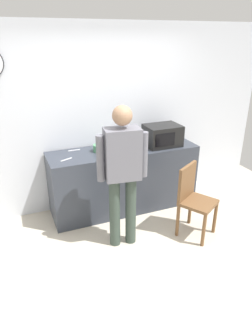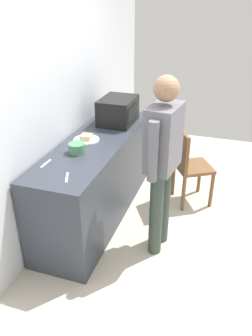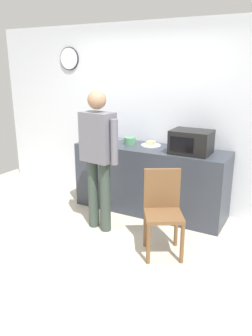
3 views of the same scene
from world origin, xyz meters
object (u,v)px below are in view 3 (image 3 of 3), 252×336
Objects in this scene: fork_utensil at (117,139)px; person_standing at (98,151)px; salad_bowl at (130,141)px; wooden_chair at (163,208)px; microwave at (191,142)px; sandwich_plate at (151,145)px; spoon_utensil at (96,142)px.

person_standing is at bearing -72.20° from fork_utensil.
person_standing is (0.01, -0.85, 0.04)m from salad_bowl.
fork_utensil is 1.74m from wooden_chair.
microwave reaches higher than wooden_chair.
person_standing is (-0.30, -0.89, 0.07)m from sandwich_plate.
salad_bowl reaches higher than wooden_chair.
microwave is 2.94× the size of spoon_utensil.
person_standing is at bearing 171.88° from wooden_chair.
wooden_chair is at bearing -58.72° from sandwich_plate.
microwave reaches higher than fork_utensil.
microwave is 0.53× the size of wooden_chair.
sandwich_plate is at bearing 167.38° from microwave.
microwave is at bearing 89.78° from wooden_chair.
fork_utensil is 0.10× the size of person_standing.
fork_utensil is at bearing 151.69° from salad_bowl.
person_standing reaches higher than microwave.
microwave reaches higher than salad_bowl.
microwave is at bearing -6.04° from salad_bowl.
sandwich_plate is 0.81m from spoon_utensil.
microwave is 1.18m from person_standing.
sandwich_plate is 0.63m from fork_utensil.
person_standing reaches higher than wooden_chair.
wooden_chair is (0.62, -1.02, -0.43)m from sandwich_plate.
sandwich_plate is 1.62× the size of spoon_utensil.
sandwich_plate is 0.31m from salad_bowl.
sandwich_plate is 0.29× the size of wooden_chair.
fork_utensil reaches higher than wooden_chair.
person_standing is 1.05m from wooden_chair.
spoon_utensil is at bearing 125.10° from person_standing.
person_standing is 1.85× the size of wooden_chair.
wooden_chair is (1.24, -1.14, -0.42)m from fork_utensil.
sandwich_plate is 0.16× the size of person_standing.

